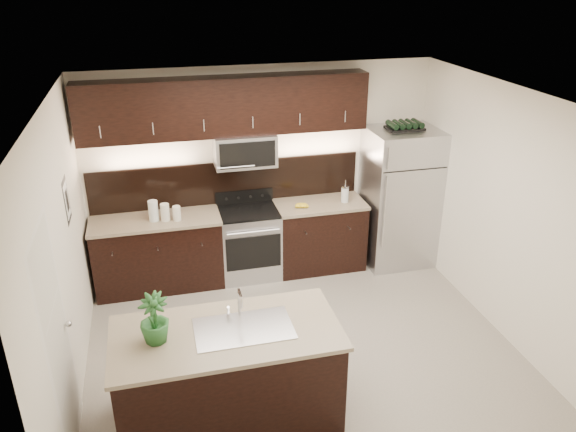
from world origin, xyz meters
name	(u,v)px	position (x,y,z in m)	size (l,w,h in m)	color
ground	(301,347)	(0.00, 0.00, 0.00)	(4.50, 4.50, 0.00)	gray
room_walls	(293,206)	(-0.11, -0.04, 1.70)	(4.52, 4.02, 2.71)	silver
counter_run	(234,244)	(-0.46, 1.69, 0.47)	(3.51, 0.65, 0.94)	black
upper_fixtures	(228,115)	(-0.43, 1.84, 2.14)	(3.49, 0.40, 1.66)	black
island	(229,375)	(-0.90, -0.83, 0.47)	(1.96, 0.96, 0.94)	black
sink_faucet	(243,327)	(-0.75, -0.82, 0.96)	(0.84, 0.50, 0.28)	silver
refrigerator	(399,197)	(1.80, 1.63, 0.94)	(0.90, 0.81, 1.87)	#B2B2B7
wine_rack	(405,125)	(1.80, 1.63, 1.92)	(0.46, 0.29, 0.11)	black
plant	(154,319)	(-1.48, -0.82, 1.16)	(0.25, 0.25, 0.44)	#225523
canisters	(162,212)	(-1.32, 1.62, 1.05)	(0.38, 0.17, 0.26)	silver
french_press	(345,194)	(1.03, 1.64, 1.05)	(0.10, 0.10, 0.29)	silver
bananas	(298,205)	(0.39, 1.61, 0.97)	(0.18, 0.14, 0.06)	gold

